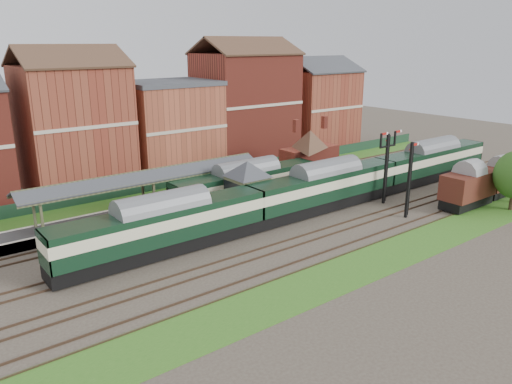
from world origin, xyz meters
TOP-DOWN VIEW (x-y plane):
  - ground at (0.00, 0.00)m, footprint 160.00×160.00m
  - grass_back at (0.00, 16.00)m, footprint 90.00×4.50m
  - grass_front at (0.00, -12.00)m, footprint 90.00×5.00m
  - fence at (0.00, 18.00)m, footprint 90.00×0.12m
  - platform at (-5.00, 9.75)m, footprint 55.00×3.40m
  - signal_box at (-3.00, 3.25)m, footprint 5.40×5.40m
  - brick_hut at (5.00, 3.25)m, footprint 3.20×2.64m
  - station_building at (12.00, 9.75)m, footprint 8.10×8.10m
  - canopy at (-11.00, 9.75)m, footprint 26.00×3.89m
  - semaphore_bracket at (12.04, -2.50)m, footprint 3.60×0.25m
  - semaphore_siding at (10.02, -7.00)m, footprint 1.23×0.25m
  - town_backdrop at (-0.18, 25.00)m, footprint 69.00×10.00m
  - dmu_train at (5.19, 0.00)m, footprint 58.90×3.09m
  - platform_railcar at (-0.70, 6.50)m, footprint 18.34×2.89m
  - goods_van_a at (25.28, -9.00)m, footprint 6.23×2.70m
  - goods_van_b at (18.08, -9.00)m, footprint 6.85×2.97m

SIDE VIEW (x-z plane):
  - ground at x=0.00m, z-range 0.00..0.00m
  - grass_back at x=0.00m, z-range 0.00..0.06m
  - grass_front at x=0.00m, z-range 0.00..0.06m
  - platform at x=-5.00m, z-range 0.00..1.00m
  - fence at x=0.00m, z-range 0.00..1.50m
  - brick_hut at x=5.00m, z-range -0.28..2.67m
  - goods_van_a at x=25.28m, z-range 0.25..4.03m
  - goods_van_b at x=18.08m, z-range 0.26..4.42m
  - platform_railcar at x=-0.70m, z-range 0.36..4.58m
  - dmu_train at x=5.19m, z-range 0.37..4.90m
  - signal_box at x=-3.00m, z-range 0.19..6.19m
  - station_building at x=12.00m, z-range 1.01..6.91m
  - semaphore_siding at x=10.02m, z-range 0.16..8.16m
  - canopy at x=-11.00m, z-range 2.54..6.62m
  - semaphore_bracket at x=12.04m, z-range 0.54..8.72m
  - town_backdrop at x=-0.18m, z-range -1.00..15.00m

